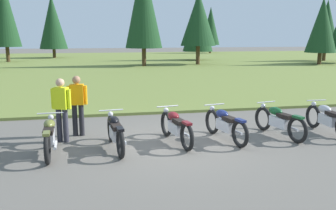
% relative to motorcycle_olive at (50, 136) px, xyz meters
% --- Properties ---
extents(ground_plane, '(140.00, 140.00, 0.00)m').
position_rel_motorcycle_olive_xyz_m(ground_plane, '(2.99, 0.25, -0.44)').
color(ground_plane, '#605B54').
extents(grass_moorland, '(80.00, 44.00, 0.10)m').
position_rel_motorcycle_olive_xyz_m(grass_moorland, '(2.99, 25.76, -0.39)').
color(grass_moorland, olive).
rests_on(grass_moorland, ground).
extents(forest_treeline, '(44.47, 27.81, 9.07)m').
position_rel_motorcycle_olive_xyz_m(forest_treeline, '(1.51, 30.54, 4.09)').
color(forest_treeline, '#47331E').
rests_on(forest_treeline, ground).
extents(motorcycle_olive, '(0.62, 2.10, 0.88)m').
position_rel_motorcycle_olive_xyz_m(motorcycle_olive, '(0.00, 0.00, 0.00)').
color(motorcycle_olive, black).
rests_on(motorcycle_olive, ground).
extents(motorcycle_black, '(0.62, 2.10, 0.88)m').
position_rel_motorcycle_olive_xyz_m(motorcycle_black, '(1.53, 0.07, 0.00)').
color(motorcycle_black, black).
rests_on(motorcycle_black, ground).
extents(motorcycle_maroon, '(0.68, 2.09, 0.88)m').
position_rel_motorcycle_olive_xyz_m(motorcycle_maroon, '(3.09, 0.29, 0.00)').
color(motorcycle_maroon, black).
rests_on(motorcycle_maroon, ground).
extents(motorcycle_navy, '(0.71, 2.08, 0.88)m').
position_rel_motorcycle_olive_xyz_m(motorcycle_navy, '(4.43, 0.30, 0.00)').
color(motorcycle_navy, black).
rests_on(motorcycle_navy, ground).
extents(motorcycle_british_green, '(0.72, 2.07, 0.88)m').
position_rel_motorcycle_olive_xyz_m(motorcycle_british_green, '(6.01, 0.35, 0.00)').
color(motorcycle_british_green, black).
rests_on(motorcycle_british_green, ground).
extents(motorcycle_silver, '(0.62, 2.10, 0.88)m').
position_rel_motorcycle_olive_xyz_m(motorcycle_silver, '(7.48, 0.32, 0.00)').
color(motorcycle_silver, black).
rests_on(motorcycle_silver, ground).
extents(rider_with_back_turned, '(0.51, 0.35, 1.67)m').
position_rel_motorcycle_olive_xyz_m(rider_with_back_turned, '(0.21, 0.98, 0.51)').
color(rider_with_back_turned, '#2D2D38').
rests_on(rider_with_back_turned, ground).
extents(rider_near_row_end, '(0.55, 0.26, 1.67)m').
position_rel_motorcycle_olive_xyz_m(rider_near_row_end, '(0.59, 1.51, 0.51)').
color(rider_near_row_end, black).
rests_on(rider_near_row_end, ground).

